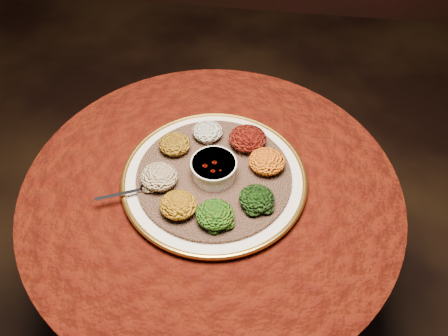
# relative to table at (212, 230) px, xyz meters

# --- Properties ---
(table) EXTENTS (0.96, 0.96, 0.73)m
(table) POSITION_rel_table_xyz_m (0.00, 0.00, 0.00)
(table) COLOR black
(table) RESTS_ON ground
(platter) EXTENTS (0.53, 0.53, 0.02)m
(platter) POSITION_rel_table_xyz_m (0.00, 0.03, 0.19)
(platter) COLOR beige
(platter) RESTS_ON table
(injera) EXTENTS (0.50, 0.50, 0.01)m
(injera) POSITION_rel_table_xyz_m (0.00, 0.03, 0.20)
(injera) COLOR brown
(injera) RESTS_ON platter
(stew_bowl) EXTENTS (0.11, 0.11, 0.05)m
(stew_bowl) POSITION_rel_table_xyz_m (0.00, 0.03, 0.24)
(stew_bowl) COLOR white
(stew_bowl) RESTS_ON injera
(spoon) EXTENTS (0.14, 0.07, 0.01)m
(spoon) POSITION_rel_table_xyz_m (-0.16, -0.04, 0.21)
(spoon) COLOR silver
(spoon) RESTS_ON injera
(portion_ayib) EXTENTS (0.08, 0.08, 0.04)m
(portion_ayib) POSITION_rel_table_xyz_m (-0.03, 0.16, 0.23)
(portion_ayib) COLOR beige
(portion_ayib) RESTS_ON injera
(portion_kitfo) EXTENTS (0.10, 0.09, 0.05)m
(portion_kitfo) POSITION_rel_table_xyz_m (0.08, 0.14, 0.23)
(portion_kitfo) COLOR black
(portion_kitfo) RESTS_ON injera
(portion_tikil) EXTENTS (0.09, 0.09, 0.04)m
(portion_tikil) POSITION_rel_table_xyz_m (0.13, 0.07, 0.23)
(portion_tikil) COLOR #BF730F
(portion_tikil) RESTS_ON injera
(portion_gomen) EXTENTS (0.09, 0.08, 0.04)m
(portion_gomen) POSITION_rel_table_xyz_m (0.12, -0.05, 0.23)
(portion_gomen) COLOR black
(portion_gomen) RESTS_ON injera
(portion_mixveg) EXTENTS (0.09, 0.09, 0.04)m
(portion_mixveg) POSITION_rel_table_xyz_m (0.03, -0.11, 0.23)
(portion_mixveg) COLOR #953209
(portion_mixveg) RESTS_ON injera
(portion_kik) EXTENTS (0.09, 0.08, 0.04)m
(portion_kik) POSITION_rel_table_xyz_m (-0.06, -0.09, 0.23)
(portion_kik) COLOR #A25E0E
(portion_kik) RESTS_ON injera
(portion_timatim) EXTENTS (0.09, 0.09, 0.04)m
(portion_timatim) POSITION_rel_table_xyz_m (-0.13, -0.01, 0.23)
(portion_timatim) COLOR maroon
(portion_timatim) RESTS_ON injera
(portion_shiro) EXTENTS (0.08, 0.08, 0.04)m
(portion_shiro) POSITION_rel_table_xyz_m (-0.11, 0.10, 0.23)
(portion_shiro) COLOR #8D5C11
(portion_shiro) RESTS_ON injera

